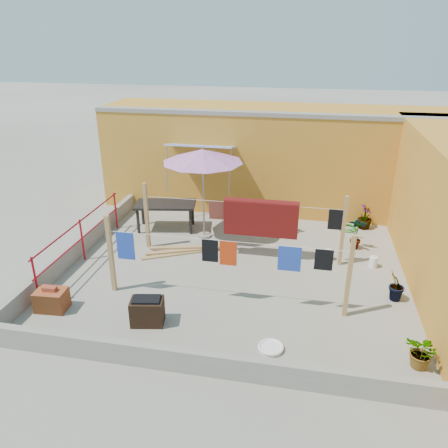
# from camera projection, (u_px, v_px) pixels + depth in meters

# --- Properties ---
(ground) EXTENTS (80.00, 80.00, 0.00)m
(ground) POSITION_uv_depth(u_px,v_px,m) (235.00, 270.00, 10.61)
(ground) COLOR #9E998E
(ground) RESTS_ON ground
(wall_back) EXTENTS (11.00, 3.27, 3.21)m
(wall_back) POSITION_uv_depth(u_px,v_px,m) (276.00, 158.00, 14.10)
(wall_back) COLOR #BD7D29
(wall_back) RESTS_ON ground
(parapet_front) EXTENTS (8.30, 0.16, 0.44)m
(parapet_front) POSITION_uv_depth(u_px,v_px,m) (199.00, 362.00, 7.30)
(parapet_front) COLOR gray
(parapet_front) RESTS_ON ground
(parapet_left) EXTENTS (0.16, 7.30, 0.44)m
(parapet_left) POSITION_uv_depth(u_px,v_px,m) (79.00, 247.00, 11.25)
(parapet_left) COLOR gray
(parapet_left) RESTS_ON ground
(red_railing) EXTENTS (0.05, 4.20, 1.10)m
(red_railing) POSITION_uv_depth(u_px,v_px,m) (81.00, 234.00, 10.83)
(red_railing) COLOR #A3101D
(red_railing) RESTS_ON ground
(clothesline_rig) EXTENTS (5.09, 2.35, 1.80)m
(clothesline_rig) POSITION_uv_depth(u_px,v_px,m) (256.00, 223.00, 10.62)
(clothesline_rig) COLOR tan
(clothesline_rig) RESTS_ON ground
(patio_umbrella) EXTENTS (2.72, 2.72, 2.59)m
(patio_umbrella) POSITION_uv_depth(u_px,v_px,m) (203.00, 156.00, 11.45)
(patio_umbrella) COLOR gray
(patio_umbrella) RESTS_ON ground
(outdoor_table) EXTENTS (1.83, 1.14, 0.80)m
(outdoor_table) POSITION_uv_depth(u_px,v_px,m) (165.00, 206.00, 12.58)
(outdoor_table) COLOR black
(outdoor_table) RESTS_ON ground
(brick_stack) EXTENTS (0.64, 0.49, 0.54)m
(brick_stack) POSITION_uv_depth(u_px,v_px,m) (52.00, 300.00, 9.01)
(brick_stack) COLOR #9C4D24
(brick_stack) RESTS_ON ground
(lumber_pile) EXTENTS (2.08, 1.10, 0.13)m
(lumber_pile) POSITION_uv_depth(u_px,v_px,m) (184.00, 250.00, 11.44)
(lumber_pile) COLOR tan
(lumber_pile) RESTS_ON ground
(brazier) EXTENTS (0.70, 0.53, 0.57)m
(brazier) POSITION_uv_depth(u_px,v_px,m) (147.00, 311.00, 8.56)
(brazier) COLOR black
(brazier) RESTS_ON ground
(white_basin) EXTENTS (0.47, 0.47, 0.08)m
(white_basin) POSITION_uv_depth(u_px,v_px,m) (271.00, 348.00, 7.92)
(white_basin) COLOR white
(white_basin) RESTS_ON ground
(water_jug_a) EXTENTS (0.20, 0.20, 0.32)m
(water_jug_a) POSITION_uv_depth(u_px,v_px,m) (373.00, 262.00, 10.69)
(water_jug_a) COLOR white
(water_jug_a) RESTS_ON ground
(water_jug_b) EXTENTS (0.19, 0.19, 0.31)m
(water_jug_b) POSITION_uv_depth(u_px,v_px,m) (328.00, 255.00, 11.05)
(water_jug_b) COLOR white
(water_jug_b) RESTS_ON ground
(green_hose) EXTENTS (0.56, 0.56, 0.08)m
(green_hose) POSITION_uv_depth(u_px,v_px,m) (347.00, 228.00, 12.84)
(green_hose) COLOR #1C7B1B
(green_hose) RESTS_ON ground
(plant_back_a) EXTENTS (0.83, 0.82, 0.70)m
(plant_back_a) POSITION_uv_depth(u_px,v_px,m) (281.00, 221.00, 12.54)
(plant_back_a) COLOR #27601B
(plant_back_a) RESTS_ON ground
(plant_back_b) EXTENTS (0.48, 0.48, 0.73)m
(plant_back_b) POSITION_uv_depth(u_px,v_px,m) (365.00, 217.00, 12.76)
(plant_back_b) COLOR #27601B
(plant_back_b) RESTS_ON ground
(plant_right_a) EXTENTS (0.54, 0.42, 0.90)m
(plant_right_a) POSITION_uv_depth(u_px,v_px,m) (357.00, 233.00, 11.51)
(plant_right_a) COLOR #27601B
(plant_right_a) RESTS_ON ground
(plant_right_b) EXTENTS (0.50, 0.52, 0.74)m
(plant_right_b) POSITION_uv_depth(u_px,v_px,m) (396.00, 286.00, 9.25)
(plant_right_b) COLOR #27601B
(plant_right_b) RESTS_ON ground
(plant_right_c) EXTENTS (0.73, 0.74, 0.62)m
(plant_right_c) POSITION_uv_depth(u_px,v_px,m) (423.00, 353.00, 7.39)
(plant_right_c) COLOR #27601B
(plant_right_c) RESTS_ON ground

